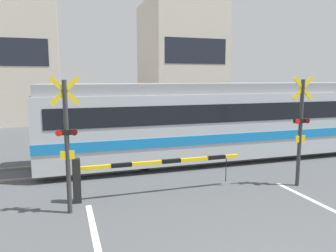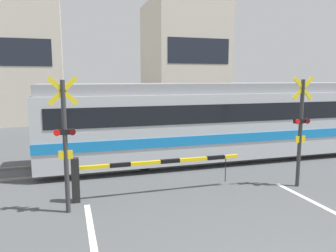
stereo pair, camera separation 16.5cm
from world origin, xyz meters
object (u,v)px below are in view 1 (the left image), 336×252
at_px(crossing_signal_right, 301,126).
at_px(pedestrian, 121,123).
at_px(crossing_barrier_far, 176,130).
at_px(crossing_barrier_near, 127,170).
at_px(crossing_signal_left, 67,139).
at_px(commuter_train, 276,116).

distance_m(crossing_signal_right, pedestrian, 9.46).
relative_size(crossing_barrier_far, pedestrian, 3.02).
relative_size(crossing_barrier_near, crossing_signal_left, 1.47).
bearing_deg(crossing_signal_right, crossing_barrier_near, 172.89).
xyz_separation_m(crossing_barrier_far, crossing_signal_left, (-5.02, -6.63, 1.04)).
distance_m(crossing_barrier_far, crossing_signal_right, 6.88).
height_order(crossing_barrier_far, crossing_signal_right, crossing_signal_right).
xyz_separation_m(commuter_train, pedestrian, (-5.67, 4.89, -0.71)).
height_order(crossing_barrier_far, pedestrian, pedestrian).
bearing_deg(commuter_train, crossing_barrier_near, -155.76).
height_order(crossing_signal_left, crossing_signal_right, same).
distance_m(commuter_train, crossing_barrier_far, 4.55).
bearing_deg(crossing_signal_left, pedestrian, 72.28).
bearing_deg(pedestrian, crossing_barrier_near, -98.82).
bearing_deg(crossing_barrier_far, commuter_train, -40.36).
distance_m(crossing_barrier_near, crossing_signal_left, 1.94).
height_order(crossing_barrier_near, crossing_barrier_far, same).
bearing_deg(pedestrian, crossing_signal_right, -66.37).
xyz_separation_m(commuter_train, crossing_signal_left, (-8.42, -3.74, 0.18)).
relative_size(crossing_barrier_far, crossing_signal_left, 1.47).
bearing_deg(commuter_train, crossing_barrier_far, 139.64).
bearing_deg(crossing_barrier_near, crossing_signal_left, -157.59).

